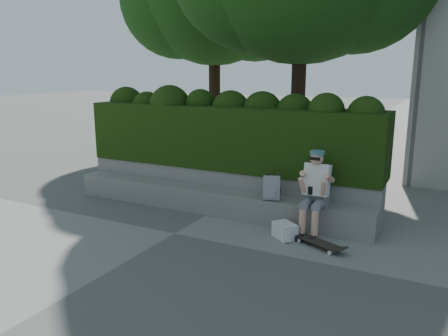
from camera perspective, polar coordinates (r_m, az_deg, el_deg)
The scene contains 8 objects.
ground at distance 7.31m, azimuth -6.48°, elevation -8.50°, with size 80.00×80.00×0.00m, color slate.
bench_ledge at distance 8.24m, azimuth -1.67°, elevation -4.31°, with size 6.00×0.45×0.45m, color gray.
planter_wall at distance 8.60m, azimuth -0.14°, elevation -2.54°, with size 6.00×0.50×0.75m, color gray.
hedge at distance 8.60m, azimuth 0.55°, elevation 4.09°, with size 6.00×1.00×1.20m, color black.
person at distance 7.19m, azimuth 11.84°, elevation -2.73°, with size 0.40×0.76×1.38m.
skateboard at distance 6.87m, azimuth 12.16°, elevation -9.46°, with size 0.86×0.54×0.09m.
backpack_plaid at distance 7.53m, azimuth 6.23°, elevation -2.58°, with size 0.29×0.15×0.42m, color #A5A4A9.
backpack_ground at distance 7.11m, azimuth 7.96°, elevation -8.10°, with size 0.38×0.27×0.25m, color silver.
Camera 1 is at (3.84, -5.64, 2.62)m, focal length 35.00 mm.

